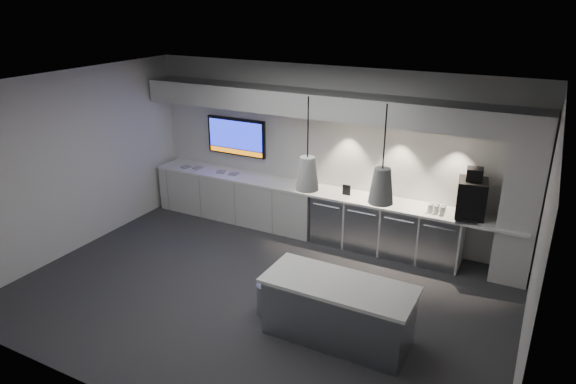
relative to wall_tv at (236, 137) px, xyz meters
The scene contains 28 objects.
floor 3.47m from the wall_tv, 52.18° to the right, with size 7.00×7.00×0.00m, color #303033.
ceiling 3.42m from the wall_tv, 52.18° to the right, with size 7.00×7.00×0.00m, color black.
wall_back 1.90m from the wall_tv, ahead, with size 7.00×7.00×0.00m, color silver.
wall_front 5.30m from the wall_tv, 68.99° to the right, with size 7.00×7.00×0.00m, color silver.
wall_left 2.92m from the wall_tv, 123.17° to the right, with size 7.00×7.00×0.00m, color silver.
wall_right 5.93m from the wall_tv, 24.38° to the right, with size 7.00×7.00×0.00m, color silver.
back_counter 2.04m from the wall_tv, ahead, with size 6.80×0.65×0.04m, color white.
left_base_cabinets 1.17m from the wall_tv, 61.19° to the right, with size 3.30×0.63×0.86m, color silver.
fridge_unit_a 2.45m from the wall_tv, ahead, with size 0.60×0.61×0.85m, color #909398.
fridge_unit_b 3.01m from the wall_tv, ahead, with size 0.60×0.61×0.85m, color #909398.
fridge_unit_c 3.60m from the wall_tv, ahead, with size 0.60×0.61×0.85m, color #909398.
fridge_unit_d 4.21m from the wall_tv, ahead, with size 0.60×0.61×0.85m, color #909398.
backsplash 3.10m from the wall_tv, ahead, with size 4.60×0.03×1.30m, color silver.
soffit 2.09m from the wall_tv, ahead, with size 6.90×0.60×0.40m, color silver.
column 5.11m from the wall_tv, ahead, with size 0.55×0.55×2.60m, color silver.
wall_tv is the anchor object (origin of this frame).
island 4.53m from the wall_tv, 40.82° to the right, with size 1.89×0.82×0.80m.
bin 3.81m from the wall_tv, 50.94° to the right, with size 0.31×0.31×0.43m, color #909398.
coffee_machine 4.43m from the wall_tv, ahead, with size 0.49×0.65×0.78m.
sign_black 2.48m from the wall_tv, ahead, with size 0.14×0.02×0.18m, color black.
sign_white 1.73m from the wall_tv, 12.52° to the right, with size 0.18×0.02×0.14m, color white.
cup_cluster 3.99m from the wall_tv, ahead, with size 0.26×0.17×0.14m, color silver, non-canonical shape.
tray_a 1.22m from the wall_tv, 159.00° to the right, with size 0.16×0.16×0.03m, color gray.
tray_b 1.02m from the wall_tv, 155.74° to the right, with size 0.16×0.16×0.03m, color gray.
tray_c 0.74m from the wall_tv, 120.48° to the right, with size 0.16×0.16×0.03m, color gray.
tray_d 0.72m from the wall_tv, 70.87° to the right, with size 0.16×0.16×0.03m, color gray.
pendant_left 4.09m from the wall_tv, 44.97° to the right, with size 0.28×0.28×1.10m.
pendant_right 4.76m from the wall_tv, 37.26° to the right, with size 0.28×0.28×1.10m.
Camera 1 is at (3.38, -5.54, 4.10)m, focal length 32.00 mm.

